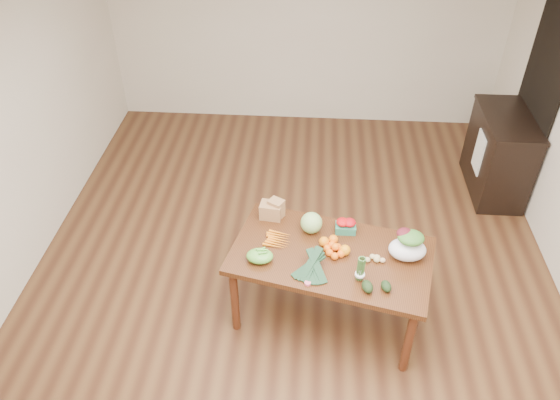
# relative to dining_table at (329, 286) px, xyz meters

# --- Properties ---
(floor) EXTENTS (6.00, 6.00, 0.00)m
(floor) POSITION_rel_dining_table_xyz_m (-0.34, 0.51, -0.38)
(floor) COLOR brown
(floor) RESTS_ON ground
(room_walls) EXTENTS (5.02, 6.02, 2.70)m
(room_walls) POSITION_rel_dining_table_xyz_m (-0.34, 0.51, 0.97)
(room_walls) COLOR silver
(room_walls) RESTS_ON floor
(dining_table) EXTENTS (1.76, 1.22, 0.75)m
(dining_table) POSITION_rel_dining_table_xyz_m (0.00, 0.00, 0.00)
(dining_table) COLOR #482710
(dining_table) RESTS_ON floor
(doorway_dark) EXTENTS (0.02, 1.00, 2.10)m
(doorway_dark) POSITION_rel_dining_table_xyz_m (2.14, 2.11, 0.68)
(doorway_dark) COLOR black
(doorway_dark) RESTS_ON floor
(cabinet) EXTENTS (0.52, 1.02, 0.94)m
(cabinet) POSITION_rel_dining_table_xyz_m (1.88, 2.02, 0.10)
(cabinet) COLOR black
(cabinet) RESTS_ON floor
(dish_towel) EXTENTS (0.02, 0.28, 0.45)m
(dish_towel) POSITION_rel_dining_table_xyz_m (1.62, 1.91, 0.18)
(dish_towel) COLOR white
(dish_towel) RESTS_ON cabinet
(paper_bag) EXTENTS (0.29, 0.25, 0.17)m
(paper_bag) POSITION_rel_dining_table_xyz_m (-0.53, 0.43, 0.46)
(paper_bag) COLOR #A46949
(paper_bag) RESTS_ON dining_table
(cabbage) EXTENTS (0.18, 0.18, 0.18)m
(cabbage) POSITION_rel_dining_table_xyz_m (-0.17, 0.27, 0.47)
(cabbage) COLOR #98BB6B
(cabbage) RESTS_ON dining_table
(strawberry_basket_a) EXTENTS (0.14, 0.14, 0.10)m
(strawberry_basket_a) POSITION_rel_dining_table_xyz_m (0.09, 0.28, 0.43)
(strawberry_basket_a) COLOR red
(strawberry_basket_a) RESTS_ON dining_table
(strawberry_basket_b) EXTENTS (0.13, 0.13, 0.10)m
(strawberry_basket_b) POSITION_rel_dining_table_xyz_m (0.15, 0.28, 0.43)
(strawberry_basket_b) COLOR #B30B17
(strawberry_basket_b) RESTS_ON dining_table
(orange_a) EXTENTS (0.08, 0.08, 0.08)m
(orange_a) POSITION_rel_dining_table_xyz_m (-0.06, 0.09, 0.42)
(orange_a) COLOR #EEA00E
(orange_a) RESTS_ON dining_table
(orange_b) EXTENTS (0.08, 0.08, 0.08)m
(orange_b) POSITION_rel_dining_table_xyz_m (0.01, 0.13, 0.41)
(orange_b) COLOR orange
(orange_b) RESTS_ON dining_table
(orange_c) EXTENTS (0.09, 0.09, 0.09)m
(orange_c) POSITION_rel_dining_table_xyz_m (0.11, 0.00, 0.42)
(orange_c) COLOR #FC9E0F
(orange_c) RESTS_ON dining_table
(mandarin_cluster) EXTENTS (0.22, 0.22, 0.10)m
(mandarin_cluster) POSITION_rel_dining_table_xyz_m (0.03, 0.01, 0.43)
(mandarin_cluster) COLOR orange
(mandarin_cluster) RESTS_ON dining_table
(carrots) EXTENTS (0.26, 0.26, 0.03)m
(carrots) POSITION_rel_dining_table_xyz_m (-0.44, 0.12, 0.39)
(carrots) COLOR orange
(carrots) RESTS_ON dining_table
(snap_pea_bag) EXTENTS (0.22, 0.16, 0.10)m
(snap_pea_bag) POSITION_rel_dining_table_xyz_m (-0.57, -0.12, 0.42)
(snap_pea_bag) COLOR #53B63D
(snap_pea_bag) RESTS_ON dining_table
(kale_bunch) EXTENTS (0.40, 0.46, 0.16)m
(kale_bunch) POSITION_rel_dining_table_xyz_m (-0.16, -0.25, 0.45)
(kale_bunch) COLOR #16331F
(kale_bunch) RESTS_ON dining_table
(asparagus_bundle) EXTENTS (0.10, 0.13, 0.26)m
(asparagus_bundle) POSITION_rel_dining_table_xyz_m (0.21, -0.28, 0.50)
(asparagus_bundle) COLOR #467736
(asparagus_bundle) RESTS_ON dining_table
(potato_a) EXTENTS (0.05, 0.05, 0.04)m
(potato_a) POSITION_rel_dining_table_xyz_m (0.28, -0.07, 0.40)
(potato_a) COLOR #D0B578
(potato_a) RESTS_ON dining_table
(potato_b) EXTENTS (0.05, 0.05, 0.05)m
(potato_b) POSITION_rel_dining_table_xyz_m (0.36, -0.07, 0.40)
(potato_b) COLOR tan
(potato_b) RESTS_ON dining_table
(potato_c) EXTENTS (0.06, 0.05, 0.05)m
(potato_c) POSITION_rel_dining_table_xyz_m (0.36, -0.05, 0.40)
(potato_c) COLOR #DDC97F
(potato_c) RESTS_ON dining_table
(potato_d) EXTENTS (0.05, 0.04, 0.04)m
(potato_d) POSITION_rel_dining_table_xyz_m (0.33, -0.03, 0.40)
(potato_d) COLOR tan
(potato_d) RESTS_ON dining_table
(potato_e) EXTENTS (0.05, 0.04, 0.04)m
(potato_e) POSITION_rel_dining_table_xyz_m (0.40, -0.07, 0.40)
(potato_e) COLOR tan
(potato_e) RESTS_ON dining_table
(avocado_a) EXTENTS (0.11, 0.14, 0.08)m
(avocado_a) POSITION_rel_dining_table_xyz_m (0.27, -0.38, 0.41)
(avocado_a) COLOR black
(avocado_a) RESTS_ON dining_table
(avocado_b) EXTENTS (0.10, 0.13, 0.07)m
(avocado_b) POSITION_rel_dining_table_xyz_m (0.41, -0.36, 0.41)
(avocado_b) COLOR black
(avocado_b) RESTS_ON dining_table
(salad_bag) EXTENTS (0.34, 0.29, 0.23)m
(salad_bag) POSITION_rel_dining_table_xyz_m (0.60, 0.00, 0.49)
(salad_bag) COLOR white
(salad_bag) RESTS_ON dining_table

